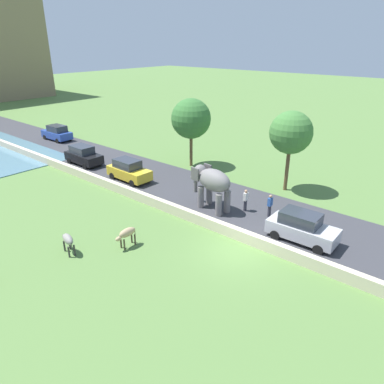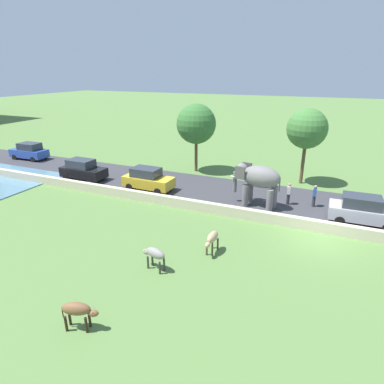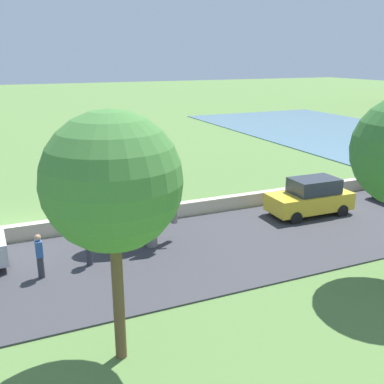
{
  "view_description": "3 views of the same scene",
  "coord_description": "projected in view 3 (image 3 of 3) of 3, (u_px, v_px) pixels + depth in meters",
  "views": [
    {
      "loc": [
        -14.84,
        -9.32,
        11.01
      ],
      "look_at": [
        2.48,
        5.35,
        1.35
      ],
      "focal_mm": 33.71,
      "sensor_mm": 36.0,
      "label": 1
    },
    {
      "loc": [
        -17.84,
        -0.02,
        9.02
      ],
      "look_at": [
        -0.49,
        7.56,
        1.97
      ],
      "focal_mm": 30.73,
      "sensor_mm": 36.0,
      "label": 2
    },
    {
      "loc": [
        19.58,
        -0.13,
        7.3
      ],
      "look_at": [
        1.86,
        7.65,
        1.38
      ],
      "focal_mm": 41.82,
      "sensor_mm": 36.0,
      "label": 3
    }
  ],
  "objects": [
    {
      "name": "cow_brown",
      "position": [
        121.0,
        152.0,
        31.36
      ],
      "size": [
        0.76,
        1.42,
        1.15
      ],
      "color": "brown",
      "rests_on": "ground"
    },
    {
      "name": "car_yellow",
      "position": [
        311.0,
        197.0,
        21.1
      ],
      "size": [
        1.86,
        4.03,
        1.8
      ],
      "color": "gold",
      "rests_on": "ground"
    },
    {
      "name": "ground_plane",
      "position": [
        13.0,
        232.0,
        19.33
      ],
      "size": [
        220.0,
        220.0,
        0.0
      ],
      "primitive_type": "plane",
      "color": "#567A3D"
    },
    {
      "name": "person_beside_elephant",
      "position": [
        88.0,
        244.0,
        15.92
      ],
      "size": [
        0.36,
        0.22,
        1.63
      ],
      "color": "#33333D",
      "rests_on": "ground"
    },
    {
      "name": "elephant",
      "position": [
        132.0,
        197.0,
        17.4
      ],
      "size": [
        1.77,
        3.56,
        2.99
      ],
      "color": "slate",
      "rests_on": "ground"
    },
    {
      "name": "person_trailing",
      "position": [
        40.0,
        256.0,
        15.0
      ],
      "size": [
        0.36,
        0.22,
        1.63
      ],
      "color": "#33333D",
      "rests_on": "ground"
    },
    {
      "name": "tree_near",
      "position": [
        112.0,
        182.0,
        9.99
      ],
      "size": [
        3.22,
        3.22,
        6.22
      ],
      "color": "brown",
      "rests_on": "ground"
    },
    {
      "name": "cow_grey",
      "position": [
        130.0,
        167.0,
        27.16
      ],
      "size": [
        0.69,
        1.42,
        1.15
      ],
      "color": "gray",
      "rests_on": "ground"
    },
    {
      "name": "barrier_wall",
      "position": [
        356.0,
        185.0,
        25.1
      ],
      "size": [
        0.4,
        110.0,
        0.7
      ],
      "primitive_type": "cube",
      "color": "beige",
      "rests_on": "ground"
    },
    {
      "name": "cow_tan",
      "position": [
        108.0,
        180.0,
        24.19
      ],
      "size": [
        1.39,
        0.48,
        1.15
      ],
      "color": "tan",
      "rests_on": "ground"
    },
    {
      "name": "lake",
      "position": [
        345.0,
        134.0,
        43.46
      ],
      "size": [
        36.0,
        18.0,
        0.08
      ],
      "primitive_type": "cube",
      "color": "slate",
      "rests_on": "ground"
    }
  ]
}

